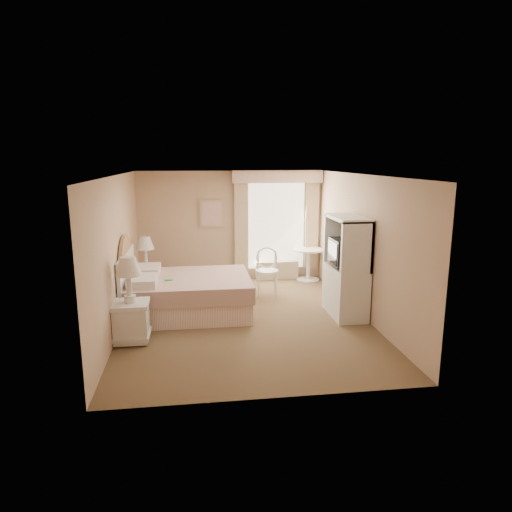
{
  "coord_description": "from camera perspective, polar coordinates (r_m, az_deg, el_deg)",
  "views": [
    {
      "loc": [
        -0.86,
        -7.58,
        2.77
      ],
      "look_at": [
        0.24,
        0.3,
        1.06
      ],
      "focal_mm": 32.0,
      "sensor_mm": 36.0,
      "label": 1
    }
  ],
  "objects": [
    {
      "name": "window",
      "position": [
        10.51,
        2.62,
        4.28
      ],
      "size": [
        2.05,
        0.22,
        2.51
      ],
      "color": "white",
      "rests_on": "room"
    },
    {
      "name": "nightstand_near",
      "position": [
        7.25,
        -15.39,
        -6.6
      ],
      "size": [
        0.54,
        0.54,
        1.31
      ],
      "color": "silver",
      "rests_on": "room"
    },
    {
      "name": "framed_art",
      "position": [
        10.38,
        -5.64,
        5.3
      ],
      "size": [
        0.52,
        0.04,
        0.62
      ],
      "color": "tan",
      "rests_on": "room"
    },
    {
      "name": "bed",
      "position": [
        8.4,
        -9.36,
        -4.61
      ],
      "size": [
        2.26,
        1.78,
        1.58
      ],
      "color": "#D6928B",
      "rests_on": "room"
    },
    {
      "name": "room",
      "position": [
        7.78,
        -1.43,
        0.84
      ],
      "size": [
        4.21,
        5.51,
        2.51
      ],
      "color": "brown",
      "rests_on": "ground"
    },
    {
      "name": "cafe_chair",
      "position": [
        9.51,
        1.39,
        -1.37
      ],
      "size": [
        0.51,
        0.51,
        0.96
      ],
      "rotation": [
        0.0,
        0.0,
        -0.11
      ],
      "color": "silver",
      "rests_on": "room"
    },
    {
      "name": "armoire",
      "position": [
        8.27,
        11.2,
        -2.32
      ],
      "size": [
        0.54,
        1.08,
        1.79
      ],
      "color": "silver",
      "rests_on": "room"
    },
    {
      "name": "nightstand_far",
      "position": [
        9.66,
        -13.53,
        -2.12
      ],
      "size": [
        0.5,
        0.5,
        1.2
      ],
      "color": "silver",
      "rests_on": "room"
    },
    {
      "name": "round_table",
      "position": [
        10.56,
        6.57,
        -0.42
      ],
      "size": [
        0.7,
        0.7,
        0.74
      ],
      "color": "silver",
      "rests_on": "room"
    }
  ]
}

